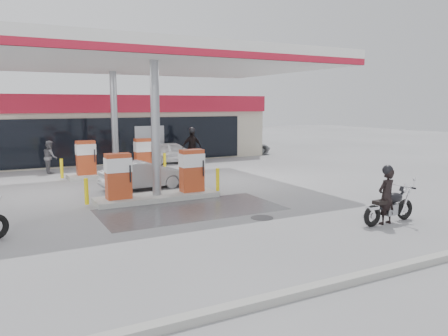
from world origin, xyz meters
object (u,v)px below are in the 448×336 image
object	(u,v)px
sedan_white	(173,152)
parked_car_right	(242,147)
biker_walking	(192,147)
hatchback_silver	(144,175)
attendant	(50,157)
pump_island_near	(157,181)
pump_island_far	(116,162)
biker_main	(386,196)
main_motorcycle	(390,207)

from	to	relation	value
sedan_white	parked_car_right	world-z (taller)	sedan_white
biker_walking	hatchback_silver	bearing A→B (deg)	-129.79
attendant	biker_walking	size ratio (longest dim) A/B	0.83
biker_walking	attendant	bearing A→B (deg)	177.32
pump_island_near	parked_car_right	bearing A→B (deg)	47.68
pump_island_far	sedan_white	bearing A→B (deg)	37.42
biker_main	biker_walking	xyz separation A→B (m)	(0.17, 14.45, 0.19)
pump_island_near	main_motorcycle	size ratio (longest dim) A/B	2.44
pump_island_far	parked_car_right	world-z (taller)	pump_island_far
attendant	hatchback_silver	size ratio (longest dim) A/B	0.47
sedan_white	attendant	distance (m)	6.96
main_motorcycle	biker_walking	size ratio (longest dim) A/B	1.05
sedan_white	hatchback_silver	world-z (taller)	sedan_white
pump_island_far	attendant	size ratio (longest dim) A/B	3.09
pump_island_near	biker_main	xyz separation A→B (m)	(4.81, -6.25, 0.11)
pump_island_near	main_motorcycle	xyz separation A→B (m)	(5.01, -6.23, -0.23)
main_motorcycle	attendant	xyz separation A→B (m)	(-7.73, 14.63, 0.35)
biker_main	parked_car_right	size ratio (longest dim) A/B	0.41
pump_island_near	biker_walking	world-z (taller)	biker_walking
biker_main	attendant	distance (m)	16.47
pump_island_far	biker_walking	world-z (taller)	biker_walking
pump_island_near	biker_main	size ratio (longest dim) A/B	3.13
pump_island_far	sedan_white	world-z (taller)	pump_island_far
sedan_white	biker_walking	world-z (taller)	biker_walking
pump_island_near	biker_walking	xyz separation A→B (m)	(4.99, 8.20, 0.30)
pump_island_near	attendant	world-z (taller)	pump_island_near
parked_car_right	biker_walking	xyz separation A→B (m)	(-5.01, -2.78, 0.45)
sedan_white	biker_walking	distance (m)	1.34
pump_island_far	main_motorcycle	size ratio (longest dim) A/B	2.44
main_motorcycle	sedan_white	distance (m)	15.46
sedan_white	attendant	xyz separation A→B (m)	(-6.91, -0.80, 0.19)
sedan_white	biker_main	bearing A→B (deg)	-171.91
pump_island_far	attendant	bearing A→B (deg)	138.67
pump_island_near	hatchback_silver	bearing A→B (deg)	84.67
pump_island_far	biker_walking	xyz separation A→B (m)	(4.99, 2.20, 0.30)
main_motorcycle	hatchback_silver	size ratio (longest dim) A/B	0.60
pump_island_near	sedan_white	world-z (taller)	pump_island_near
sedan_white	biker_walking	size ratio (longest dim) A/B	1.87
sedan_white	hatchback_silver	xyz separation A→B (m)	(-3.98, -7.00, -0.06)
pump_island_near	parked_car_right	xyz separation A→B (m)	(10.00, 10.98, -0.16)
main_motorcycle	biker_main	distance (m)	0.40
biker_main	hatchback_silver	size ratio (longest dim) A/B	0.47
main_motorcycle	attendant	distance (m)	16.55
main_motorcycle	biker_main	size ratio (longest dim) A/B	1.28
main_motorcycle	hatchback_silver	bearing A→B (deg)	115.53
biker_walking	sedan_white	bearing A→B (deg)	127.65
pump_island_near	main_motorcycle	distance (m)	8.00
sedan_white	attendant	bearing A→B (deg)	102.39
main_motorcycle	biker_main	world-z (taller)	biker_main
sedan_white	parked_car_right	bearing A→B (deg)	-67.22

